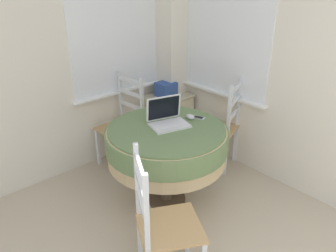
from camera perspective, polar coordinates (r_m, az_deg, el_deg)
corner_room_shell at (r=2.80m, az=4.16°, el=10.21°), size 4.28×5.01×2.55m
round_dining_table at (r=2.91m, az=-0.23°, el=-2.95°), size 1.08×1.08×0.77m
laptop at (r=2.89m, az=-0.08°, el=1.21°), size 0.38×0.33×0.24m
computer_mouse at (r=3.01m, az=3.89°, el=1.61°), size 0.06×0.09×0.05m
cell_phone at (r=3.04m, az=5.32°, el=1.45°), size 0.10×0.13×0.01m
dining_chair_near_back_window at (r=3.66m, az=-7.86°, el=0.22°), size 0.45×0.44×1.01m
dining_chair_near_right_window at (r=3.60m, az=9.11°, el=-0.26°), size 0.53×0.54×1.01m
dining_chair_camera_near at (r=2.29m, az=-0.94°, el=-16.87°), size 0.56×0.56×1.01m
corner_cabinet at (r=4.11m, az=0.01°, el=1.10°), size 0.53×0.43×0.64m
storage_box at (r=3.96m, az=-0.35°, el=6.44°), size 0.21×0.20×0.17m
book_on_cabinet at (r=3.96m, az=-0.07°, el=5.34°), size 0.18×0.23×0.02m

